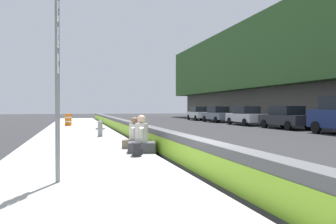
% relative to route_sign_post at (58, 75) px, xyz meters
% --- Properties ---
extents(ground_plane, '(160.00, 160.00, 0.00)m').
position_rel_route_sign_post_xyz_m(ground_plane, '(0.49, -3.19, -2.23)').
color(ground_plane, '#2B2B2D').
rests_on(ground_plane, ground).
extents(sidewalk_strip, '(80.00, 4.40, 0.14)m').
position_rel_route_sign_post_xyz_m(sidewalk_strip, '(0.49, -0.54, -2.16)').
color(sidewalk_strip, '#A8A59E').
rests_on(sidewalk_strip, ground_plane).
extents(jersey_barrier, '(76.00, 0.45, 0.85)m').
position_rel_route_sign_post_xyz_m(jersey_barrier, '(0.49, -3.19, -1.81)').
color(jersey_barrier, '#545456').
rests_on(jersey_barrier, ground_plane).
extents(route_sign_post, '(0.44, 0.09, 3.60)m').
position_rel_route_sign_post_xyz_m(route_sign_post, '(0.00, 0.00, 0.00)').
color(route_sign_post, gray).
rests_on(route_sign_post, sidewalk_strip).
extents(fire_hydrant, '(0.26, 0.46, 0.88)m').
position_rel_route_sign_post_xyz_m(fire_hydrant, '(10.20, -1.56, -1.65)').
color(fire_hydrant, gray).
rests_on(fire_hydrant, sidewalk_strip).
extents(seated_person_foreground, '(0.89, 1.00, 1.22)m').
position_rel_route_sign_post_xyz_m(seated_person_foreground, '(3.88, -2.42, -1.71)').
color(seated_person_foreground, '#424247').
rests_on(seated_person_foreground, sidewalk_strip).
extents(seated_person_middle, '(0.91, 0.98, 1.11)m').
position_rel_route_sign_post_xyz_m(seated_person_middle, '(5.11, -2.41, -1.75)').
color(seated_person_middle, '#706651').
rests_on(seated_person_middle, sidewalk_strip).
extents(backpack, '(0.32, 0.28, 0.40)m').
position_rel_route_sign_post_xyz_m(backpack, '(3.03, -2.11, -1.90)').
color(backpack, '#232328').
rests_on(backpack, sidewalk_strip).
extents(construction_barrel, '(0.54, 0.54, 0.95)m').
position_rel_route_sign_post_xyz_m(construction_barrel, '(21.20, 0.16, -1.61)').
color(construction_barrel, orange).
rests_on(construction_barrel, sidewalk_strip).
extents(parked_car_fourth, '(4.56, 2.06, 1.71)m').
position_rel_route_sign_post_xyz_m(parked_car_fourth, '(14.75, -15.53, -1.37)').
color(parked_car_fourth, '#28282D').
rests_on(parked_car_fourth, ground_plane).
extents(parked_car_midline, '(4.52, 1.98, 1.71)m').
position_rel_route_sign_post_xyz_m(parked_car_midline, '(20.28, -15.24, -1.37)').
color(parked_car_midline, silver).
rests_on(parked_car_midline, ground_plane).
extents(parked_car_far, '(4.56, 2.07, 1.71)m').
position_rel_route_sign_post_xyz_m(parked_car_far, '(26.66, -15.34, -1.37)').
color(parked_car_far, slate).
rests_on(parked_car_far, ground_plane).
extents(parked_car_farther, '(4.55, 2.05, 1.71)m').
position_rel_route_sign_post_xyz_m(parked_car_farther, '(32.46, -15.39, -1.37)').
color(parked_car_farther, silver).
rests_on(parked_car_farther, ground_plane).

